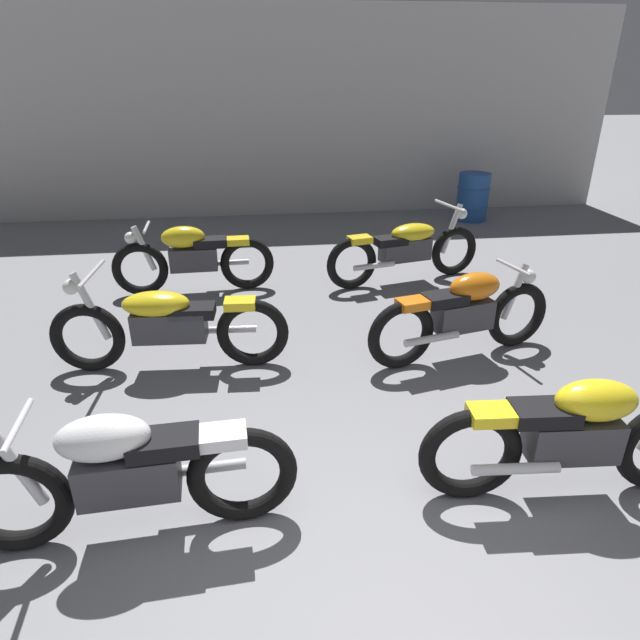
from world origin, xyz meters
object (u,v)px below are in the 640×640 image
(motorcycle_left_row_1, at_px, (168,324))
(motorcycle_left_row_2, at_px, (193,257))
(motorcycle_right_row_0, at_px, (574,435))
(oil_drum, at_px, (473,197))
(motorcycle_left_row_0, at_px, (127,472))
(motorcycle_right_row_1, at_px, (464,313))
(motorcycle_right_row_2, at_px, (406,248))

(motorcycle_left_row_1, height_order, motorcycle_left_row_2, motorcycle_left_row_1)
(motorcycle_right_row_0, bearing_deg, motorcycle_left_row_1, 143.47)
(motorcycle_left_row_1, xyz_separation_m, oil_drum, (4.86, 4.91, -0.03))
(motorcycle_left_row_1, relative_size, motorcycle_right_row_0, 1.10)
(motorcycle_left_row_1, distance_m, motorcycle_left_row_2, 1.93)
(motorcycle_left_row_0, height_order, motorcycle_right_row_0, same)
(motorcycle_left_row_0, bearing_deg, oil_drum, 55.06)
(motorcycle_right_row_0, bearing_deg, motorcycle_left_row_2, 124.12)
(motorcycle_right_row_0, xyz_separation_m, oil_drum, (2.09, 6.95, -0.03))
(motorcycle_left_row_1, distance_m, motorcycle_right_row_0, 3.44)
(motorcycle_left_row_0, xyz_separation_m, motorcycle_right_row_0, (2.76, -0.01, 0.00))
(motorcycle_right_row_1, bearing_deg, motorcycle_left_row_1, 177.34)
(motorcycle_right_row_0, distance_m, motorcycle_right_row_2, 4.00)
(motorcycle_left_row_1, relative_size, motorcycle_right_row_2, 1.02)
(motorcycle_right_row_1, bearing_deg, motorcycle_left_row_2, 142.64)
(motorcycle_left_row_0, distance_m, motorcycle_left_row_1, 2.04)
(motorcycle_left_row_2, bearing_deg, motorcycle_left_row_1, -92.14)
(motorcycle_left_row_1, xyz_separation_m, motorcycle_right_row_1, (2.76, -0.13, 0.01))
(motorcycle_left_row_0, distance_m, motorcycle_left_row_2, 3.97)
(motorcycle_right_row_1, height_order, oil_drum, motorcycle_right_row_1)
(motorcycle_right_row_2, bearing_deg, motorcycle_right_row_0, -90.24)
(motorcycle_left_row_2, distance_m, motorcycle_right_row_1, 3.39)
(motorcycle_right_row_2, bearing_deg, oil_drum, 54.90)
(motorcycle_right_row_1, bearing_deg, oil_drum, 67.40)
(motorcycle_right_row_0, height_order, oil_drum, motorcycle_right_row_0)
(motorcycle_left_row_1, bearing_deg, motorcycle_right_row_1, -2.66)
(motorcycle_left_row_0, bearing_deg, motorcycle_right_row_1, 34.73)
(motorcycle_right_row_1, relative_size, oil_drum, 2.29)
(oil_drum, bearing_deg, motorcycle_left_row_1, -134.72)
(motorcycle_right_row_0, relative_size, oil_drum, 2.32)
(motorcycle_left_row_1, xyz_separation_m, motorcycle_left_row_2, (0.07, 1.93, 0.01))
(motorcycle_right_row_1, bearing_deg, motorcycle_left_row_0, -145.27)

